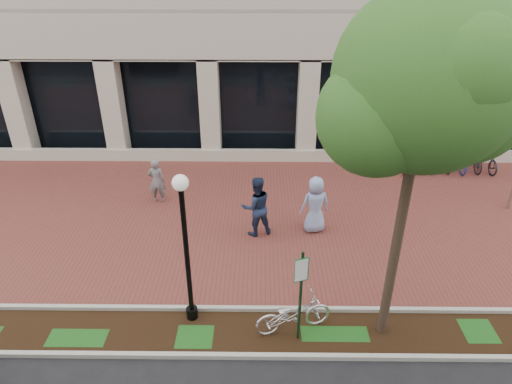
{
  "coord_description": "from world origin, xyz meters",
  "views": [
    {
      "loc": [
        0.09,
        -13.16,
        8.24
      ],
      "look_at": [
        -0.04,
        -0.8,
        1.4
      ],
      "focal_mm": 32.0,
      "sensor_mm": 36.0,
      "label": 1
    }
  ],
  "objects_px": {
    "locked_bicycle": "(293,314)",
    "pedestrian_left": "(157,181)",
    "parking_sign": "(301,286)",
    "pedestrian_right": "(315,205)",
    "lamppost": "(186,243)",
    "pedestrian_mid": "(256,206)",
    "bollard": "(511,197)",
    "street_tree": "(427,91)",
    "bike_rack_cluster": "(446,157)"
  },
  "relations": [
    {
      "from": "pedestrian_left",
      "to": "bike_rack_cluster",
      "type": "bearing_deg",
      "value": -164.12
    },
    {
      "from": "pedestrian_right",
      "to": "bollard",
      "type": "distance_m",
      "value": 7.09
    },
    {
      "from": "lamppost",
      "to": "bike_rack_cluster",
      "type": "xyz_separation_m",
      "value": [
        9.23,
        8.58,
        -1.74
      ]
    },
    {
      "from": "bike_rack_cluster",
      "to": "pedestrian_right",
      "type": "bearing_deg",
      "value": -132.42
    },
    {
      "from": "locked_bicycle",
      "to": "parking_sign",
      "type": "bearing_deg",
      "value": -176.54
    },
    {
      "from": "pedestrian_left",
      "to": "locked_bicycle",
      "type": "bearing_deg",
      "value": 127.72
    },
    {
      "from": "pedestrian_mid",
      "to": "locked_bicycle",
      "type": "bearing_deg",
      "value": 84.57
    },
    {
      "from": "pedestrian_mid",
      "to": "pedestrian_right",
      "type": "relative_size",
      "value": 1.05
    },
    {
      "from": "pedestrian_left",
      "to": "pedestrian_right",
      "type": "distance_m",
      "value": 5.68
    },
    {
      "from": "pedestrian_left",
      "to": "bike_rack_cluster",
      "type": "relative_size",
      "value": 0.39
    },
    {
      "from": "locked_bicycle",
      "to": "street_tree",
      "type": "bearing_deg",
      "value": -106.36
    },
    {
      "from": "pedestrian_left",
      "to": "bike_rack_cluster",
      "type": "xyz_separation_m",
      "value": [
        11.21,
        2.82,
        -0.3
      ]
    },
    {
      "from": "pedestrian_mid",
      "to": "bollard",
      "type": "height_order",
      "value": "pedestrian_mid"
    },
    {
      "from": "bike_rack_cluster",
      "to": "street_tree",
      "type": "bearing_deg",
      "value": -107.92
    },
    {
      "from": "parking_sign",
      "to": "pedestrian_right",
      "type": "bearing_deg",
      "value": 58.95
    },
    {
      "from": "parking_sign",
      "to": "pedestrian_left",
      "type": "xyz_separation_m",
      "value": [
        -4.55,
        6.43,
        -0.77
      ]
    },
    {
      "from": "pedestrian_right",
      "to": "lamppost",
      "type": "bearing_deg",
      "value": 36.7
    },
    {
      "from": "locked_bicycle",
      "to": "pedestrian_mid",
      "type": "distance_m",
      "value": 4.25
    },
    {
      "from": "lamppost",
      "to": "pedestrian_right",
      "type": "distance_m",
      "value": 5.39
    },
    {
      "from": "parking_sign",
      "to": "street_tree",
      "type": "relative_size",
      "value": 0.32
    },
    {
      "from": "lamppost",
      "to": "pedestrian_mid",
      "type": "distance_m",
      "value": 4.25
    },
    {
      "from": "locked_bicycle",
      "to": "pedestrian_mid",
      "type": "xyz_separation_m",
      "value": [
        -0.92,
        4.12,
        0.5
      ]
    },
    {
      "from": "bike_rack_cluster",
      "to": "pedestrian_left",
      "type": "bearing_deg",
      "value": -156.69
    },
    {
      "from": "pedestrian_left",
      "to": "pedestrian_mid",
      "type": "height_order",
      "value": "pedestrian_mid"
    },
    {
      "from": "street_tree",
      "to": "parking_sign",
      "type": "bearing_deg",
      "value": -171.43
    },
    {
      "from": "lamppost",
      "to": "pedestrian_left",
      "type": "bearing_deg",
      "value": 108.9
    },
    {
      "from": "locked_bicycle",
      "to": "lamppost",
      "type": "bearing_deg",
      "value": 64.87
    },
    {
      "from": "parking_sign",
      "to": "locked_bicycle",
      "type": "relative_size",
      "value": 1.33
    },
    {
      "from": "locked_bicycle",
      "to": "pedestrian_left",
      "type": "distance_m",
      "value": 7.58
    },
    {
      "from": "parking_sign",
      "to": "street_tree",
      "type": "height_order",
      "value": "street_tree"
    },
    {
      "from": "pedestrian_right",
      "to": "locked_bicycle",
      "type": "bearing_deg",
      "value": 65.18
    },
    {
      "from": "parking_sign",
      "to": "pedestrian_right",
      "type": "distance_m",
      "value": 4.75
    },
    {
      "from": "parking_sign",
      "to": "bollard",
      "type": "xyz_separation_m",
      "value": [
        7.76,
        6.04,
        -1.12
      ]
    },
    {
      "from": "pedestrian_right",
      "to": "pedestrian_mid",
      "type": "bearing_deg",
      "value": -6.06
    },
    {
      "from": "bollard",
      "to": "pedestrian_right",
      "type": "bearing_deg",
      "value": -168.58
    },
    {
      "from": "street_tree",
      "to": "pedestrian_mid",
      "type": "relative_size",
      "value": 3.91
    },
    {
      "from": "street_tree",
      "to": "locked_bicycle",
      "type": "relative_size",
      "value": 4.13
    },
    {
      "from": "parking_sign",
      "to": "bollard",
      "type": "relative_size",
      "value": 2.7
    },
    {
      "from": "lamppost",
      "to": "pedestrian_left",
      "type": "distance_m",
      "value": 6.26
    },
    {
      "from": "pedestrian_mid",
      "to": "bollard",
      "type": "distance_m",
      "value": 8.95
    },
    {
      "from": "pedestrian_left",
      "to": "pedestrian_right",
      "type": "relative_size",
      "value": 0.87
    },
    {
      "from": "parking_sign",
      "to": "pedestrian_left",
      "type": "bearing_deg",
      "value": 104.37
    },
    {
      "from": "bike_rack_cluster",
      "to": "parking_sign",
      "type": "bearing_deg",
      "value": -116.53
    },
    {
      "from": "parking_sign",
      "to": "pedestrian_mid",
      "type": "height_order",
      "value": "parking_sign"
    },
    {
      "from": "parking_sign",
      "to": "bollard",
      "type": "distance_m",
      "value": 9.89
    },
    {
      "from": "parking_sign",
      "to": "lamppost",
      "type": "bearing_deg",
      "value": 144.51
    },
    {
      "from": "locked_bicycle",
      "to": "bollard",
      "type": "xyz_separation_m",
      "value": [
        7.87,
        5.73,
        -0.02
      ]
    },
    {
      "from": "street_tree",
      "to": "pedestrian_mid",
      "type": "distance_m",
      "value": 7.09
    },
    {
      "from": "pedestrian_left",
      "to": "bollard",
      "type": "relative_size",
      "value": 1.77
    },
    {
      "from": "lamppost",
      "to": "pedestrian_left",
      "type": "height_order",
      "value": "lamppost"
    }
  ]
}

